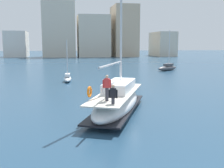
{
  "coord_description": "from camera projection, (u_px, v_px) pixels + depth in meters",
  "views": [
    {
      "loc": [
        -4.61,
        -20.0,
        4.83
      ],
      "look_at": [
        -0.79,
        0.05,
        1.8
      ],
      "focal_mm": 42.56,
      "sensor_mm": 36.0,
      "label": 1
    }
  ],
  "objects": [
    {
      "name": "ground_plane",
      "position": [
        122.0,
        106.0,
        21.0
      ],
      "size": [
        400.0,
        400.0,
        0.0
      ],
      "primitive_type": "plane",
      "color": "navy"
    },
    {
      "name": "moored_sloop_far",
      "position": [
        68.0,
        78.0,
        35.18
      ],
      "size": [
        1.15,
        4.09,
        5.47
      ],
      "color": "silver",
      "rests_on": "ground"
    },
    {
      "name": "moored_catamaran",
      "position": [
        168.0,
        67.0,
        50.07
      ],
      "size": [
        5.36,
        4.1,
        7.54
      ],
      "color": "#4C4C51",
      "rests_on": "ground"
    },
    {
      "name": "main_sailboat",
      "position": [
        117.0,
        100.0,
        18.89
      ],
      "size": [
        6.16,
        9.73,
        13.98
      ],
      "color": "white",
      "rests_on": "ground"
    },
    {
      "name": "waterfront_buildings",
      "position": [
        72.0,
        33.0,
        106.47
      ],
      "size": [
        85.74,
        15.91,
        26.6
      ],
      "color": "silver",
      "rests_on": "ground"
    }
  ]
}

